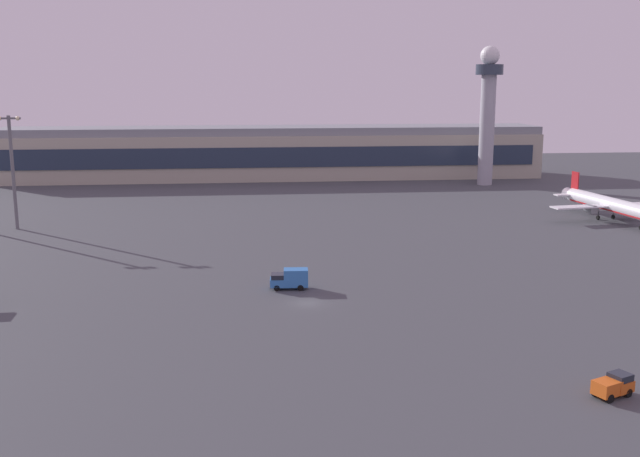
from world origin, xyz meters
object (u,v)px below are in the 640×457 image
object	(u,v)px
control_tower	(488,106)
airplane_near_gate	(611,205)
cargo_loader	(613,385)
apron_light_west	(12,164)
catering_truck	(290,279)

from	to	relation	value
control_tower	airplane_near_gate	distance (m)	64.05
cargo_loader	apron_light_west	distance (m)	125.83
airplane_near_gate	control_tower	bearing A→B (deg)	-89.34
cargo_loader	apron_light_west	world-z (taller)	apron_light_west
control_tower	airplane_near_gate	size ratio (longest dim) A/B	1.13
cargo_loader	apron_light_west	xyz separation A→B (m)	(-83.26, 93.52, 12.48)
cargo_loader	catering_truck	distance (m)	50.93
control_tower	airplane_near_gate	bearing A→B (deg)	-81.66
control_tower	apron_light_west	world-z (taller)	control_tower
apron_light_west	control_tower	bearing A→B (deg)	24.95
airplane_near_gate	cargo_loader	world-z (taller)	airplane_near_gate
airplane_near_gate	catering_truck	xyz separation A→B (m)	(-74.64, -47.33, -1.93)
airplane_near_gate	catering_truck	size ratio (longest dim) A/B	6.25
catering_truck	apron_light_west	bearing A→B (deg)	49.93
control_tower	apron_light_west	xyz separation A→B (m)	(-119.95, -55.81, -9.79)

